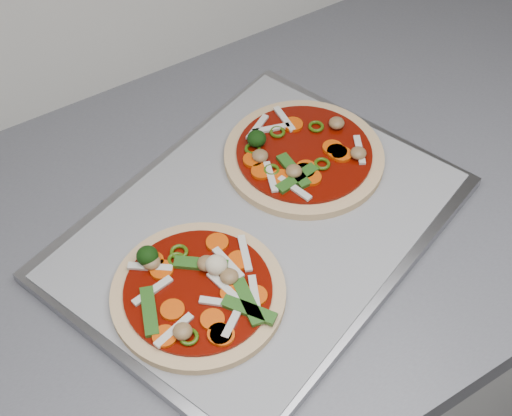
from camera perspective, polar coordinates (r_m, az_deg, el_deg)
baking_tray at (r=0.82m, az=0.33°, el=-1.57°), size 0.53×0.46×0.01m
parchment at (r=0.82m, az=0.33°, el=-1.21°), size 0.51×0.44×0.00m
pizza_left at (r=0.75m, az=-4.65°, el=-6.62°), size 0.19×0.19×0.03m
pizza_right at (r=0.88m, az=3.76°, el=4.23°), size 0.27×0.27×0.03m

